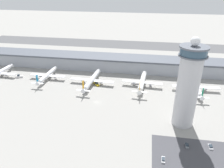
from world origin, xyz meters
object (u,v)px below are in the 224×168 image
(airplane_gate_delta, at_px, (142,82))
(control_tower, at_px, (188,86))
(airplane_gate_echo, at_px, (196,87))
(car_silver_sedan, at_px, (187,145))
(car_black_suv, at_px, (210,147))
(car_blue_compact, at_px, (163,160))
(airplane_gate_bravo, at_px, (47,75))
(service_truck_catering, at_px, (19,76))
(service_truck_baggage, at_px, (135,83))
(service_truck_fuel, at_px, (97,84))
(airplane_gate_charlie, at_px, (92,80))

(airplane_gate_delta, bearing_deg, control_tower, -60.50)
(airplane_gate_echo, distance_m, car_silver_sedan, 73.01)
(control_tower, relative_size, car_black_suv, 12.68)
(control_tower, xyz_separation_m, car_blue_compact, (-13.49, -35.47, -26.75))
(airplane_gate_bravo, xyz_separation_m, service_truck_catering, (-28.76, -0.16, -3.19))
(car_blue_compact, bearing_deg, airplane_gate_bravo, 139.94)
(airplane_gate_bravo, distance_m, car_silver_sedan, 137.51)
(control_tower, bearing_deg, car_blue_compact, -110.82)
(control_tower, distance_m, airplane_gate_delta, 61.30)
(service_truck_baggage, distance_m, car_black_suv, 89.29)
(service_truck_fuel, relative_size, car_black_suv, 1.81)
(control_tower, distance_m, airplane_gate_bravo, 128.94)
(service_truck_fuel, relative_size, car_silver_sedan, 1.86)
(service_truck_catering, bearing_deg, airplane_gate_echo, -0.74)
(control_tower, xyz_separation_m, service_truck_fuel, (-68.22, 47.23, -26.47))
(airplane_gate_bravo, bearing_deg, service_truck_fuel, -4.38)
(service_truck_catering, distance_m, service_truck_fuel, 76.81)
(airplane_gate_charlie, distance_m, car_black_suv, 109.62)
(airplane_gate_delta, bearing_deg, airplane_gate_bravo, 179.14)
(airplane_gate_charlie, xyz_separation_m, car_silver_sedan, (72.71, -69.40, -3.66))
(airplane_gate_bravo, xyz_separation_m, airplane_gate_delta, (88.14, -1.33, 0.46))
(service_truck_fuel, bearing_deg, service_truck_baggage, 12.02)
(control_tower, relative_size, service_truck_catering, 8.05)
(airplane_gate_bravo, xyz_separation_m, car_black_suv, (129.26, -72.15, -3.62))
(airplane_gate_delta, xyz_separation_m, service_truck_baggage, (-6.24, 4.88, -3.83))
(airplane_gate_charlie, height_order, car_blue_compact, airplane_gate_charlie)
(car_black_suv, bearing_deg, airplane_gate_bravo, 150.83)
(control_tower, xyz_separation_m, airplane_gate_charlie, (-72.58, 47.08, -23.10))
(airplane_gate_delta, distance_m, car_silver_sedan, 77.34)
(airplane_gate_echo, bearing_deg, service_truck_baggage, 173.52)
(car_silver_sedan, bearing_deg, airplane_gate_echo, 76.69)
(service_truck_baggage, bearing_deg, car_blue_compact, -76.98)
(control_tower, distance_m, car_silver_sedan, 34.85)
(car_silver_sedan, xyz_separation_m, car_black_suv, (12.93, 1.08, 0.03))
(service_truck_fuel, bearing_deg, airplane_gate_delta, 3.35)
(airplane_gate_bravo, height_order, airplane_gate_charlie, airplane_gate_charlie)
(airplane_gate_bravo, height_order, service_truck_baggage, airplane_gate_bravo)
(airplane_gate_bravo, distance_m, car_blue_compact, 134.25)
(control_tower, distance_m, car_blue_compact, 46.43)
(car_silver_sedan, relative_size, car_black_suv, 0.97)
(service_truck_catering, bearing_deg, airplane_gate_charlie, -2.90)
(service_truck_baggage, bearing_deg, service_truck_catering, -178.08)
(service_truck_fuel, bearing_deg, car_black_suv, -40.11)
(service_truck_fuel, bearing_deg, control_tower, -34.69)
(car_black_suv, height_order, car_blue_compact, car_black_suv)
(service_truck_fuel, relative_size, car_blue_compact, 1.79)
(service_truck_catering, relative_size, service_truck_baggage, 1.03)
(control_tower, xyz_separation_m, airplane_gate_bravo, (-116.19, 50.90, -23.12))
(control_tower, height_order, service_truck_fuel, control_tower)
(airplane_gate_charlie, xyz_separation_m, service_truck_baggage, (38.29, 7.38, -3.38))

